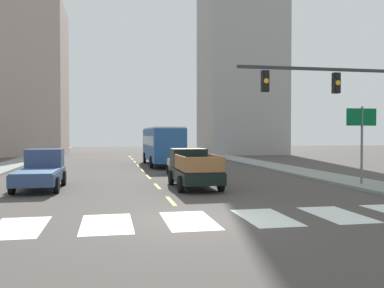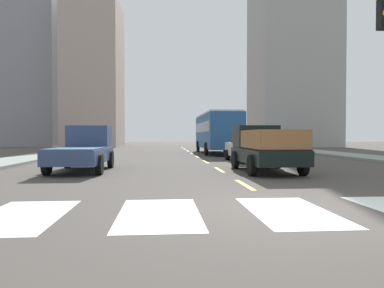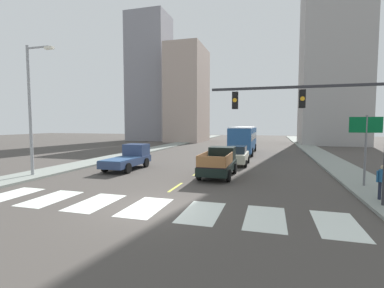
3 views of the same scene
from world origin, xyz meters
The scene contains 20 objects.
ground_plane centered at (0.00, 0.00, 0.00)m, with size 160.00×160.00×0.00m, color #46413C.
sidewalk_right centered at (10.92, 18.00, 0.07)m, with size 2.80×110.00×0.15m, color gray.
sidewalk_left centered at (-10.92, 18.00, 0.07)m, with size 2.80×110.00×0.15m, color gray.
crosswalk_stripe_1 centered at (-5.15, 0.00, 0.00)m, with size 1.55×3.07×0.01m, color silver.
crosswalk_stripe_2 centered at (-2.58, 0.00, 0.00)m, with size 1.55×3.07×0.01m, color silver.
crosswalk_stripe_3 centered at (0.00, 0.00, 0.00)m, with size 1.55×3.07×0.01m, color silver.
lane_dash_0 centered at (0.00, 4.00, 0.00)m, with size 0.16×2.40×0.01m, color #D1D147.
lane_dash_1 centered at (0.00, 9.00, 0.00)m, with size 0.16×2.40×0.01m, color #D1D147.
lane_dash_2 centered at (0.00, 14.00, 0.00)m, with size 0.16×2.40×0.01m, color #D1D147.
lane_dash_3 centered at (0.00, 19.00, 0.00)m, with size 0.16×2.40×0.01m, color #D1D147.
lane_dash_4 centered at (0.00, 24.00, 0.00)m, with size 0.16×2.40×0.01m, color #D1D147.
lane_dash_5 centered at (0.00, 29.00, 0.00)m, with size 0.16×2.40×0.01m, color #D1D147.
lane_dash_6 centered at (0.00, 34.00, 0.00)m, with size 0.16×2.40×0.01m, color #D1D147.
lane_dash_7 centered at (0.00, 39.00, 0.00)m, with size 0.16×2.40×0.01m, color #D1D147.
pickup_stakebed centered at (1.79, 8.37, 0.94)m, with size 2.18×5.20×1.96m.
pickup_dark centered at (-5.88, 9.29, 0.92)m, with size 2.18×5.20×1.96m.
city_bus centered at (2.07, 23.59, 1.95)m, with size 2.72×10.80×3.32m.
sedan_near_right centered at (2.39, 13.94, 0.86)m, with size 2.02×4.40×1.72m.
block_mid_left centered at (-21.15, 46.69, 13.86)m, with size 8.67×7.54×27.73m, color gray.
block_mid_right centered at (-11.68, 45.03, 9.78)m, with size 7.01×11.20×19.57m, color #AB968A.
Camera 2 is at (-2.53, -7.16, 1.51)m, focal length 34.79 mm.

